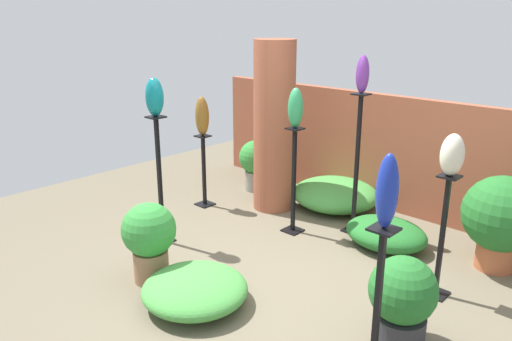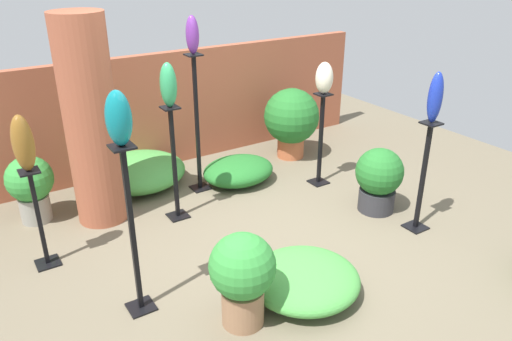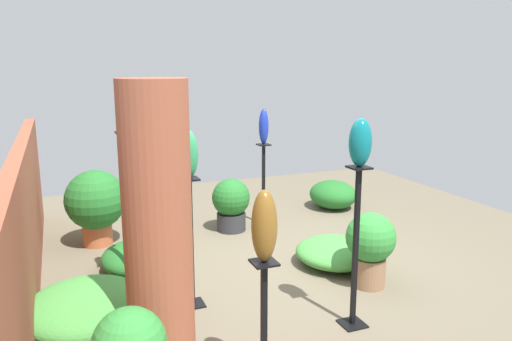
% 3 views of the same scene
% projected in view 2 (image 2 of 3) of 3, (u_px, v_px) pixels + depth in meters
% --- Properties ---
extents(ground_plane, '(8.00, 8.00, 0.00)m').
position_uv_depth(ground_plane, '(277.00, 247.00, 4.64)').
color(ground_plane, '#6B604C').
extents(brick_wall_back, '(5.60, 0.12, 1.40)m').
position_uv_depth(brick_wall_back, '(168.00, 109.00, 6.15)').
color(brick_wall_back, '#9E5138').
rests_on(brick_wall_back, ground).
extents(brick_pillar, '(0.50, 0.50, 2.04)m').
position_uv_depth(brick_pillar, '(91.00, 123.00, 4.72)').
color(brick_pillar, '#9E5138').
rests_on(brick_pillar, ground).
extents(pedestal_violet, '(0.20, 0.20, 1.54)m').
position_uv_depth(pedestal_violet, '(197.00, 130.00, 5.45)').
color(pedestal_violet, black).
rests_on(pedestal_violet, ground).
extents(pedestal_jade, '(0.20, 0.20, 1.18)m').
position_uv_depth(pedestal_jade, '(175.00, 169.00, 4.93)').
color(pedestal_jade, black).
rests_on(pedestal_jade, ground).
extents(pedestal_ivory, '(0.20, 0.20, 1.08)m').
position_uv_depth(pedestal_ivory, '(320.00, 144.00, 5.68)').
color(pedestal_ivory, black).
rests_on(pedestal_ivory, ground).
extents(pedestal_bronze, '(0.20, 0.20, 0.90)m').
position_uv_depth(pedestal_bronze, '(40.00, 224.00, 4.22)').
color(pedestal_bronze, black).
rests_on(pedestal_bronze, ground).
extents(pedestal_cobalt, '(0.20, 0.20, 1.10)m').
position_uv_depth(pedestal_cobalt, '(422.00, 182.00, 4.74)').
color(pedestal_cobalt, black).
rests_on(pedestal_cobalt, ground).
extents(pedestal_teal, '(0.20, 0.20, 1.35)m').
position_uv_depth(pedestal_teal, '(133.00, 239.00, 3.60)').
color(pedestal_teal, black).
rests_on(pedestal_teal, ground).
extents(art_vase_violet, '(0.14, 0.13, 0.39)m').
position_uv_depth(art_vase_violet, '(192.00, 35.00, 5.02)').
color(art_vase_violet, '#6B2D8C').
rests_on(art_vase_violet, pedestal_violet).
extents(art_vase_jade, '(0.16, 0.16, 0.42)m').
position_uv_depth(art_vase_jade, '(168.00, 85.00, 4.58)').
color(art_vase_jade, '#2D9356').
rests_on(art_vase_jade, pedestal_jade).
extents(art_vase_ivory, '(0.18, 0.20, 0.34)m').
position_uv_depth(art_vase_ivory, '(324.00, 78.00, 5.36)').
color(art_vase_ivory, beige).
rests_on(art_vase_ivory, pedestal_ivory).
extents(art_vase_bronze, '(0.17, 0.17, 0.47)m').
position_uv_depth(art_vase_bronze, '(23.00, 143.00, 3.92)').
color(art_vase_bronze, brown).
rests_on(art_vase_bronze, pedestal_bronze).
extents(art_vase_cobalt, '(0.13, 0.13, 0.46)m').
position_uv_depth(art_vase_cobalt, '(435.00, 97.00, 4.40)').
color(art_vase_cobalt, '#192D9E').
rests_on(art_vase_cobalt, pedestal_cobalt).
extents(art_vase_teal, '(0.17, 0.18, 0.38)m').
position_uv_depth(art_vase_teal, '(119.00, 118.00, 3.22)').
color(art_vase_teal, '#0F727A').
rests_on(art_vase_teal, pedestal_teal).
extents(potted_plant_near_pillar, '(0.48, 0.48, 0.74)m').
position_uv_depth(potted_plant_near_pillar, '(242.00, 274.00, 3.55)').
color(potted_plant_near_pillar, '#936B4C').
rests_on(potted_plant_near_pillar, ground).
extents(potted_plant_front_right, '(0.49, 0.49, 0.69)m').
position_uv_depth(potted_plant_front_right, '(379.00, 178.00, 5.13)').
color(potted_plant_front_right, '#2D2D33').
rests_on(potted_plant_front_right, ground).
extents(potted_plant_mid_left, '(0.71, 0.71, 0.91)m').
position_uv_depth(potted_plant_mid_left, '(291.00, 119.00, 6.39)').
color(potted_plant_mid_left, '#B25B38').
rests_on(potted_plant_mid_left, ground).
extents(potted_plant_mid_right, '(0.46, 0.46, 0.69)m').
position_uv_depth(potted_plant_mid_right, '(31.00, 185.00, 4.92)').
color(potted_plant_mid_right, gray).
rests_on(potted_plant_mid_right, ground).
extents(foliage_bed_west, '(0.89, 0.88, 0.27)m').
position_uv_depth(foliage_bed_west, '(305.00, 279.00, 3.97)').
color(foliage_bed_west, '#479942').
rests_on(foliage_bed_west, ground).
extents(foliage_bed_center, '(1.06, 1.02, 0.35)m').
position_uv_depth(foliage_bed_center, '(139.00, 172.00, 5.74)').
color(foliage_bed_center, '#479942').
rests_on(foliage_bed_center, ground).
extents(foliage_bed_rear, '(0.86, 0.70, 0.29)m').
position_uv_depth(foliage_bed_rear, '(238.00, 171.00, 5.83)').
color(foliage_bed_rear, '#236B28').
rests_on(foliage_bed_rear, ground).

